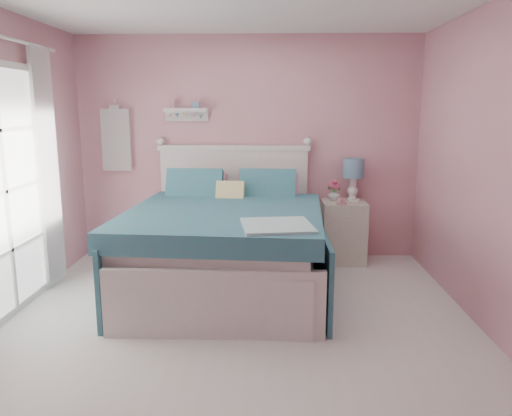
# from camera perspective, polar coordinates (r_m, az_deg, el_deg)

# --- Properties ---
(floor) EXTENTS (4.50, 4.50, 0.00)m
(floor) POSITION_cam_1_polar(r_m,az_deg,el_deg) (4.08, -2.36, -14.35)
(floor) COLOR silver
(floor) RESTS_ON ground
(room_shell) EXTENTS (4.50, 4.50, 4.50)m
(room_shell) POSITION_cam_1_polar(r_m,az_deg,el_deg) (3.68, -2.56, 8.44)
(room_shell) COLOR tan
(room_shell) RESTS_ON floor
(bed) EXTENTS (1.94, 2.37, 1.34)m
(bed) POSITION_cam_1_polar(r_m,az_deg,el_deg) (4.97, -3.41, -4.30)
(bed) COLOR silver
(bed) RESTS_ON floor
(nightstand) EXTENTS (0.49, 0.49, 0.71)m
(nightstand) POSITION_cam_1_polar(r_m,az_deg,el_deg) (5.89, 9.93, -2.68)
(nightstand) COLOR beige
(nightstand) RESTS_ON floor
(table_lamp) EXTENTS (0.24, 0.24, 0.49)m
(table_lamp) POSITION_cam_1_polar(r_m,az_deg,el_deg) (5.86, 11.06, 4.12)
(table_lamp) COLOR white
(table_lamp) RESTS_ON nightstand
(vase) EXTENTS (0.15, 0.15, 0.14)m
(vase) POSITION_cam_1_polar(r_m,az_deg,el_deg) (5.84, 8.91, 1.53)
(vase) COLOR silver
(vase) RESTS_ON nightstand
(teacup) EXTENTS (0.12, 0.12, 0.08)m
(teacup) POSITION_cam_1_polar(r_m,az_deg,el_deg) (5.63, 9.75, 0.81)
(teacup) COLOR #D58F90
(teacup) RESTS_ON nightstand
(roses) EXTENTS (0.14, 0.11, 0.12)m
(roses) POSITION_cam_1_polar(r_m,az_deg,el_deg) (5.82, 8.93, 2.62)
(roses) COLOR #CF4672
(roses) RESTS_ON vase
(wall_shelf) EXTENTS (0.50, 0.15, 0.25)m
(wall_shelf) POSITION_cam_1_polar(r_m,az_deg,el_deg) (5.94, -8.01, 10.90)
(wall_shelf) COLOR silver
(wall_shelf) RESTS_ON room_shell
(hanging_dress) EXTENTS (0.34, 0.03, 0.72)m
(hanging_dress) POSITION_cam_1_polar(r_m,az_deg,el_deg) (6.14, -15.70, 7.48)
(hanging_dress) COLOR white
(hanging_dress) RESTS_ON room_shell
(french_door) EXTENTS (0.04, 1.32, 2.16)m
(french_door) POSITION_cam_1_polar(r_m,az_deg,el_deg) (4.70, -26.83, 1.61)
(french_door) COLOR silver
(french_door) RESTS_ON floor
(curtain_far) EXTENTS (0.04, 0.40, 2.32)m
(curtain_far) POSITION_cam_1_polar(r_m,az_deg,el_deg) (5.32, -22.69, 4.11)
(curtain_far) COLOR white
(curtain_far) RESTS_ON floor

